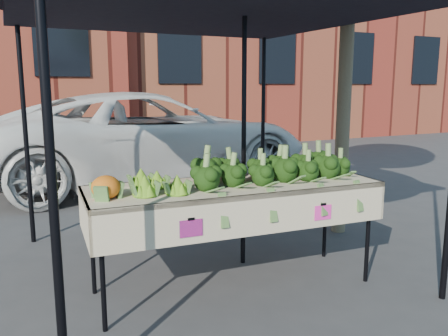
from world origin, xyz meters
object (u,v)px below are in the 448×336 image
at_px(street_tree, 347,31).
at_px(vehicle, 146,16).
at_px(table, 234,236).
at_px(canopy, 205,122).

bearing_deg(street_tree, vehicle, 107.68).
bearing_deg(vehicle, table, 170.02).
height_order(table, canopy, canopy).
distance_m(table, vehicle, 5.19).
distance_m(vehicle, street_tree, 3.94).
xyz_separation_m(table, canopy, (-0.03, 0.54, 0.92)).
height_order(canopy, street_tree, street_tree).
height_order(table, vehicle, vehicle).
bearing_deg(vehicle, canopy, 168.65).
bearing_deg(table, canopy, 92.70).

